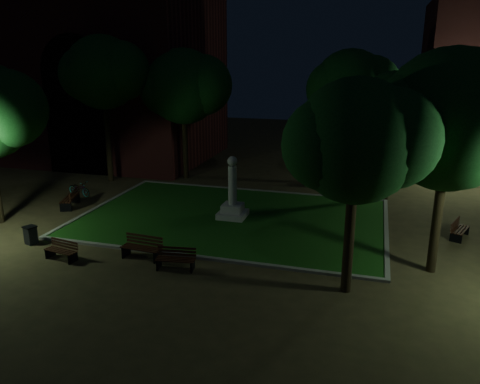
# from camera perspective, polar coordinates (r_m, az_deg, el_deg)

# --- Properties ---
(ground) EXTENTS (80.00, 80.00, 0.00)m
(ground) POSITION_cam_1_polar(r_m,az_deg,el_deg) (22.38, -2.41, -4.90)
(ground) COLOR #41371F
(lawn) EXTENTS (15.00, 10.00, 0.08)m
(lawn) POSITION_cam_1_polar(r_m,az_deg,el_deg) (24.15, -0.90, -3.16)
(lawn) COLOR #174911
(lawn) RESTS_ON ground
(lawn_kerb) EXTENTS (15.40, 10.40, 0.12)m
(lawn_kerb) POSITION_cam_1_polar(r_m,az_deg,el_deg) (24.14, -0.90, -3.11)
(lawn_kerb) COLOR slate
(lawn_kerb) RESTS_ON ground
(monument) EXTENTS (1.40, 1.40, 3.20)m
(monument) POSITION_cam_1_polar(r_m,az_deg,el_deg) (23.86, -0.91, -1.08)
(monument) COLOR #ABA49D
(monument) RESTS_ON lawn
(building_main) EXTENTS (20.00, 12.00, 15.00)m
(building_main) POSITION_cam_1_polar(r_m,az_deg,el_deg) (40.41, -18.35, 14.59)
(building_main) COLOR #501D1C
(building_main) RESTS_ON ground
(tree_north_wl) EXTENTS (6.00, 4.90, 8.57)m
(tree_north_wl) POSITION_cam_1_polar(r_m,az_deg,el_deg) (31.27, -6.75, 12.64)
(tree_north_wl) COLOR black
(tree_north_wl) RESTS_ON ground
(tree_north_er) EXTENTS (5.70, 4.65, 8.50)m
(tree_north_er) POSITION_cam_1_polar(r_m,az_deg,el_deg) (30.22, 13.47, 12.28)
(tree_north_er) COLOR black
(tree_north_er) RESTS_ON ground
(tree_ne) EXTENTS (4.44, 3.63, 7.32)m
(tree_ne) POSITION_cam_1_polar(r_m,az_deg,el_deg) (27.47, 18.33, 10.09)
(tree_ne) COLOR black
(tree_ne) RESTS_ON ground
(tree_east) EXTENTS (6.28, 5.13, 8.47)m
(tree_east) POSITION_cam_1_polar(r_m,az_deg,el_deg) (18.40, 24.54, 7.97)
(tree_east) COLOR black
(tree_east) RESTS_ON ground
(tree_se) EXTENTS (5.12, 4.18, 7.52)m
(tree_se) POSITION_cam_1_polar(r_m,az_deg,el_deg) (15.78, 14.29, 5.98)
(tree_se) COLOR black
(tree_se) RESTS_ON ground
(tree_nw) EXTENTS (5.69, 4.65, 9.36)m
(tree_nw) POSITION_cam_1_polar(r_m,az_deg,el_deg) (31.44, -16.26, 13.80)
(tree_nw) COLOR black
(tree_nw) RESTS_ON ground
(lamppost_nw) EXTENTS (1.18, 0.28, 4.34)m
(lamppost_nw) POSITION_cam_1_polar(r_m,az_deg,el_deg) (34.66, -18.01, 7.21)
(lamppost_nw) COLOR black
(lamppost_nw) RESTS_ON ground
(lamppost_ne) EXTENTS (1.18, 0.28, 4.60)m
(lamppost_ne) POSITION_cam_1_polar(r_m,az_deg,el_deg) (31.92, 26.33, 5.86)
(lamppost_ne) COLOR black
(lamppost_ne) RESTS_ON ground
(bench_near_left) EXTENTS (1.76, 0.72, 0.94)m
(bench_near_left) POSITION_cam_1_polar(r_m,az_deg,el_deg) (19.90, -11.83, -6.69)
(bench_near_left) COLOR black
(bench_near_left) RESTS_ON ground
(bench_near_right) EXTENTS (1.62, 0.76, 0.85)m
(bench_near_right) POSITION_cam_1_polar(r_m,az_deg,el_deg) (18.73, -7.82, -8.14)
(bench_near_right) COLOR black
(bench_near_right) RESTS_ON ground
(bench_west_near) EXTENTS (1.51, 0.73, 0.79)m
(bench_west_near) POSITION_cam_1_polar(r_m,az_deg,el_deg) (20.74, -20.89, -6.70)
(bench_west_near) COLOR black
(bench_west_near) RESTS_ON ground
(bench_left_side) EXTENTS (1.19, 1.91, 0.99)m
(bench_left_side) POSITION_cam_1_polar(r_m,az_deg,el_deg) (27.46, -19.91, -0.79)
(bench_left_side) COLOR black
(bench_left_side) RESTS_ON ground
(bench_right_side) EXTENTS (1.04, 1.60, 0.83)m
(bench_right_side) POSITION_cam_1_polar(r_m,az_deg,el_deg) (23.80, 25.11, -4.19)
(bench_right_side) COLOR black
(bench_right_side) RESTS_ON ground
(bench_far_side) EXTENTS (1.63, 0.64, 0.88)m
(bench_far_side) POSITION_cam_1_polar(r_m,az_deg,el_deg) (30.36, 9.36, 1.49)
(bench_far_side) COLOR black
(bench_far_side) RESTS_ON ground
(trash_bin) EXTENTS (0.60, 0.60, 0.82)m
(trash_bin) POSITION_cam_1_polar(r_m,az_deg,el_deg) (22.89, -24.16, -4.79)
(trash_bin) COLOR black
(trash_bin) RESTS_ON ground
(bicycle) EXTENTS (1.79, 0.99, 0.89)m
(bicycle) POSITION_cam_1_polar(r_m,az_deg,el_deg) (29.46, -19.02, 0.40)
(bicycle) COLOR black
(bicycle) RESTS_ON ground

